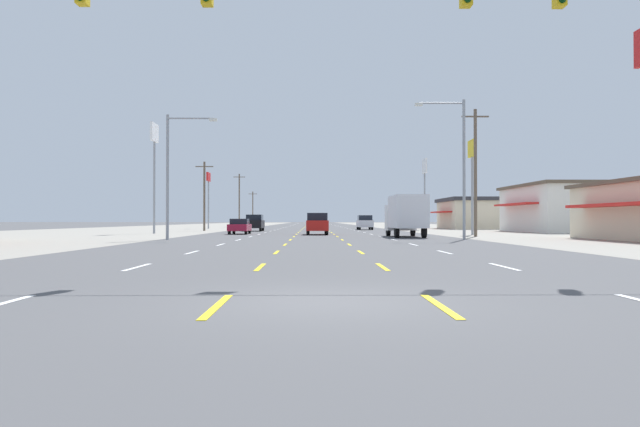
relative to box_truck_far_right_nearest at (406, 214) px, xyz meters
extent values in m
plane|color=#4C4C4F|center=(-7.10, 29.99, -1.84)|extent=(572.00, 572.00, 0.00)
cube|color=gray|center=(-31.85, 29.99, -1.83)|extent=(28.00, 440.00, 0.01)
cube|color=gray|center=(17.65, 29.99, -1.83)|extent=(28.00, 440.00, 0.01)
cube|color=white|center=(-12.35, -29.01, -1.83)|extent=(0.14, 2.60, 0.01)
cube|color=white|center=(-12.35, -21.51, -1.83)|extent=(0.14, 2.60, 0.01)
cube|color=white|center=(-12.35, -14.01, -1.83)|extent=(0.14, 2.60, 0.01)
cube|color=white|center=(-12.35, -6.51, -1.83)|extent=(0.14, 2.60, 0.01)
cube|color=white|center=(-12.35, 0.99, -1.83)|extent=(0.14, 2.60, 0.01)
cube|color=white|center=(-12.35, 8.49, -1.83)|extent=(0.14, 2.60, 0.01)
cube|color=white|center=(-12.35, 15.99, -1.83)|extent=(0.14, 2.60, 0.01)
cube|color=white|center=(-12.35, 23.49, -1.83)|extent=(0.14, 2.60, 0.01)
cube|color=white|center=(-12.35, 30.99, -1.83)|extent=(0.14, 2.60, 0.01)
cube|color=white|center=(-12.35, 38.49, -1.83)|extent=(0.14, 2.60, 0.01)
cube|color=white|center=(-12.35, 45.99, -1.83)|extent=(0.14, 2.60, 0.01)
cube|color=white|center=(-12.35, 53.49, -1.83)|extent=(0.14, 2.60, 0.01)
cube|color=white|center=(-12.35, 60.99, -1.83)|extent=(0.14, 2.60, 0.01)
cube|color=white|center=(-12.35, 68.49, -1.83)|extent=(0.14, 2.60, 0.01)
cube|color=white|center=(-12.35, 75.99, -1.83)|extent=(0.14, 2.60, 0.01)
cube|color=white|center=(-12.35, 83.49, -1.83)|extent=(0.14, 2.60, 0.01)
cube|color=white|center=(-12.35, 90.99, -1.83)|extent=(0.14, 2.60, 0.01)
cube|color=white|center=(-12.35, 98.49, -1.83)|extent=(0.14, 2.60, 0.01)
cube|color=white|center=(-12.35, 105.99, -1.83)|extent=(0.14, 2.60, 0.01)
cube|color=white|center=(-12.35, 113.49, -1.83)|extent=(0.14, 2.60, 0.01)
cube|color=white|center=(-12.35, 120.99, -1.83)|extent=(0.14, 2.60, 0.01)
cube|color=white|center=(-12.35, 128.49, -1.83)|extent=(0.14, 2.60, 0.01)
cube|color=white|center=(-12.35, 135.99, -1.83)|extent=(0.14, 2.60, 0.01)
cube|color=white|center=(-12.35, 143.49, -1.83)|extent=(0.14, 2.60, 0.01)
cube|color=white|center=(-12.35, 150.99, -1.83)|extent=(0.14, 2.60, 0.01)
cube|color=white|center=(-12.35, 158.49, -1.83)|extent=(0.14, 2.60, 0.01)
cube|color=white|center=(-12.35, 165.99, -1.83)|extent=(0.14, 2.60, 0.01)
cube|color=white|center=(-12.35, 173.49, -1.83)|extent=(0.14, 2.60, 0.01)
cube|color=white|center=(-12.35, 180.99, -1.83)|extent=(0.14, 2.60, 0.01)
cube|color=yellow|center=(-8.85, -36.51, -1.83)|extent=(0.14, 2.60, 0.01)
cube|color=yellow|center=(-8.85, -29.01, -1.83)|extent=(0.14, 2.60, 0.01)
cube|color=yellow|center=(-8.85, -21.51, -1.83)|extent=(0.14, 2.60, 0.01)
cube|color=yellow|center=(-8.85, -14.01, -1.83)|extent=(0.14, 2.60, 0.01)
cube|color=yellow|center=(-8.85, -6.51, -1.83)|extent=(0.14, 2.60, 0.01)
cube|color=yellow|center=(-8.85, 0.99, -1.83)|extent=(0.14, 2.60, 0.01)
cube|color=yellow|center=(-8.85, 8.49, -1.83)|extent=(0.14, 2.60, 0.01)
cube|color=yellow|center=(-8.85, 15.99, -1.83)|extent=(0.14, 2.60, 0.01)
cube|color=yellow|center=(-8.85, 23.49, -1.83)|extent=(0.14, 2.60, 0.01)
cube|color=yellow|center=(-8.85, 30.99, -1.83)|extent=(0.14, 2.60, 0.01)
cube|color=yellow|center=(-8.85, 38.49, -1.83)|extent=(0.14, 2.60, 0.01)
cube|color=yellow|center=(-8.85, 45.99, -1.83)|extent=(0.14, 2.60, 0.01)
cube|color=yellow|center=(-8.85, 53.49, -1.83)|extent=(0.14, 2.60, 0.01)
cube|color=yellow|center=(-8.85, 60.99, -1.83)|extent=(0.14, 2.60, 0.01)
cube|color=yellow|center=(-8.85, 68.49, -1.83)|extent=(0.14, 2.60, 0.01)
cube|color=yellow|center=(-8.85, 75.99, -1.83)|extent=(0.14, 2.60, 0.01)
cube|color=yellow|center=(-8.85, 83.49, -1.83)|extent=(0.14, 2.60, 0.01)
cube|color=yellow|center=(-8.85, 90.99, -1.83)|extent=(0.14, 2.60, 0.01)
cube|color=yellow|center=(-8.85, 98.49, -1.83)|extent=(0.14, 2.60, 0.01)
cube|color=yellow|center=(-8.85, 105.99, -1.83)|extent=(0.14, 2.60, 0.01)
cube|color=yellow|center=(-8.85, 113.49, -1.83)|extent=(0.14, 2.60, 0.01)
cube|color=yellow|center=(-8.85, 120.99, -1.83)|extent=(0.14, 2.60, 0.01)
cube|color=yellow|center=(-8.85, 128.49, -1.83)|extent=(0.14, 2.60, 0.01)
cube|color=yellow|center=(-8.85, 135.99, -1.83)|extent=(0.14, 2.60, 0.01)
cube|color=yellow|center=(-8.85, 143.49, -1.83)|extent=(0.14, 2.60, 0.01)
cube|color=yellow|center=(-8.85, 150.99, -1.83)|extent=(0.14, 2.60, 0.01)
cube|color=yellow|center=(-8.85, 158.49, -1.83)|extent=(0.14, 2.60, 0.01)
cube|color=yellow|center=(-8.85, 165.99, -1.83)|extent=(0.14, 2.60, 0.01)
cube|color=yellow|center=(-8.85, 173.49, -1.83)|extent=(0.14, 2.60, 0.01)
cube|color=yellow|center=(-8.85, 180.99, -1.83)|extent=(0.14, 2.60, 0.01)
cube|color=yellow|center=(-5.35, -36.51, -1.83)|extent=(0.14, 2.60, 0.01)
cube|color=yellow|center=(-5.35, -29.01, -1.83)|extent=(0.14, 2.60, 0.01)
cube|color=yellow|center=(-5.35, -21.51, -1.83)|extent=(0.14, 2.60, 0.01)
cube|color=yellow|center=(-5.35, -14.01, -1.83)|extent=(0.14, 2.60, 0.01)
cube|color=yellow|center=(-5.35, -6.51, -1.83)|extent=(0.14, 2.60, 0.01)
cube|color=yellow|center=(-5.35, 0.99, -1.83)|extent=(0.14, 2.60, 0.01)
cube|color=yellow|center=(-5.35, 8.49, -1.83)|extent=(0.14, 2.60, 0.01)
cube|color=yellow|center=(-5.35, 15.99, -1.83)|extent=(0.14, 2.60, 0.01)
cube|color=yellow|center=(-5.35, 23.49, -1.83)|extent=(0.14, 2.60, 0.01)
cube|color=yellow|center=(-5.35, 30.99, -1.83)|extent=(0.14, 2.60, 0.01)
cube|color=yellow|center=(-5.35, 38.49, -1.83)|extent=(0.14, 2.60, 0.01)
cube|color=yellow|center=(-5.35, 45.99, -1.83)|extent=(0.14, 2.60, 0.01)
cube|color=yellow|center=(-5.35, 53.49, -1.83)|extent=(0.14, 2.60, 0.01)
cube|color=yellow|center=(-5.35, 60.99, -1.83)|extent=(0.14, 2.60, 0.01)
cube|color=yellow|center=(-5.35, 68.49, -1.83)|extent=(0.14, 2.60, 0.01)
cube|color=yellow|center=(-5.35, 75.99, -1.83)|extent=(0.14, 2.60, 0.01)
cube|color=yellow|center=(-5.35, 83.49, -1.83)|extent=(0.14, 2.60, 0.01)
cube|color=yellow|center=(-5.35, 90.99, -1.83)|extent=(0.14, 2.60, 0.01)
cube|color=yellow|center=(-5.35, 98.49, -1.83)|extent=(0.14, 2.60, 0.01)
cube|color=yellow|center=(-5.35, 105.99, -1.83)|extent=(0.14, 2.60, 0.01)
cube|color=yellow|center=(-5.35, 113.49, -1.83)|extent=(0.14, 2.60, 0.01)
cube|color=yellow|center=(-5.35, 120.99, -1.83)|extent=(0.14, 2.60, 0.01)
cube|color=yellow|center=(-5.35, 128.49, -1.83)|extent=(0.14, 2.60, 0.01)
cube|color=yellow|center=(-5.35, 135.99, -1.83)|extent=(0.14, 2.60, 0.01)
cube|color=yellow|center=(-5.35, 143.49, -1.83)|extent=(0.14, 2.60, 0.01)
cube|color=yellow|center=(-5.35, 150.99, -1.83)|extent=(0.14, 2.60, 0.01)
cube|color=yellow|center=(-5.35, 158.49, -1.83)|extent=(0.14, 2.60, 0.01)
cube|color=yellow|center=(-5.35, 165.99, -1.83)|extent=(0.14, 2.60, 0.01)
cube|color=yellow|center=(-5.35, 173.49, -1.83)|extent=(0.14, 2.60, 0.01)
cube|color=yellow|center=(-5.35, 180.99, -1.83)|extent=(0.14, 2.60, 0.01)
cube|color=white|center=(-1.85, -29.01, -1.83)|extent=(0.14, 2.60, 0.01)
cube|color=white|center=(-1.85, -21.51, -1.83)|extent=(0.14, 2.60, 0.01)
cube|color=white|center=(-1.85, -14.01, -1.83)|extent=(0.14, 2.60, 0.01)
cube|color=white|center=(-1.85, -6.51, -1.83)|extent=(0.14, 2.60, 0.01)
cube|color=white|center=(-1.85, 0.99, -1.83)|extent=(0.14, 2.60, 0.01)
cube|color=white|center=(-1.85, 8.49, -1.83)|extent=(0.14, 2.60, 0.01)
cube|color=white|center=(-1.85, 15.99, -1.83)|extent=(0.14, 2.60, 0.01)
cube|color=white|center=(-1.85, 23.49, -1.83)|extent=(0.14, 2.60, 0.01)
cube|color=white|center=(-1.85, 30.99, -1.83)|extent=(0.14, 2.60, 0.01)
cube|color=white|center=(-1.85, 38.49, -1.83)|extent=(0.14, 2.60, 0.01)
cube|color=white|center=(-1.85, 45.99, -1.83)|extent=(0.14, 2.60, 0.01)
cube|color=white|center=(-1.85, 53.49, -1.83)|extent=(0.14, 2.60, 0.01)
cube|color=white|center=(-1.85, 60.99, -1.83)|extent=(0.14, 2.60, 0.01)
cube|color=white|center=(-1.85, 68.49, -1.83)|extent=(0.14, 2.60, 0.01)
cube|color=white|center=(-1.85, 75.99, -1.83)|extent=(0.14, 2.60, 0.01)
cube|color=white|center=(-1.85, 83.49, -1.83)|extent=(0.14, 2.60, 0.01)
cube|color=white|center=(-1.85, 90.99, -1.83)|extent=(0.14, 2.60, 0.01)
cube|color=white|center=(-1.85, 98.49, -1.83)|extent=(0.14, 2.60, 0.01)
cube|color=white|center=(-1.85, 105.99, -1.83)|extent=(0.14, 2.60, 0.01)
cube|color=white|center=(-1.85, 113.49, -1.83)|extent=(0.14, 2.60, 0.01)
cube|color=white|center=(-1.85, 120.99, -1.83)|extent=(0.14, 2.60, 0.01)
cube|color=white|center=(-1.85, 128.49, -1.83)|extent=(0.14, 2.60, 0.01)
cube|color=white|center=(-1.85, 135.99, -1.83)|extent=(0.14, 2.60, 0.01)
cube|color=white|center=(-1.85, 143.49, -1.83)|extent=(0.14, 2.60, 0.01)
cube|color=white|center=(-1.85, 150.99, -1.83)|extent=(0.14, 2.60, 0.01)
cube|color=white|center=(-1.85, 158.49, -1.83)|extent=(0.14, 2.60, 0.01)
cube|color=white|center=(-1.85, 165.99, -1.83)|extent=(0.14, 2.60, 0.01)
cube|color=white|center=(-1.85, 173.49, -1.83)|extent=(0.14, 2.60, 0.01)
cube|color=white|center=(-1.85, 180.99, -1.83)|extent=(0.14, 2.60, 0.01)
cube|color=white|center=(0.00, 2.81, -0.31)|extent=(2.40, 1.90, 2.10)
cube|color=silver|center=(0.00, -0.89, 0.14)|extent=(2.40, 5.10, 2.50)
cylinder|color=black|center=(-1.03, 2.76, -1.36)|extent=(0.30, 0.96, 0.96)
cylinder|color=black|center=(1.03, 2.76, -1.36)|extent=(0.30, 0.96, 0.96)
cylinder|color=black|center=(-1.03, -2.14, -1.36)|extent=(0.30, 0.96, 0.96)
cylinder|color=black|center=(1.03, -2.14, -1.36)|extent=(0.30, 0.96, 0.96)
cube|color=red|center=(-6.93, 7.58, -1.00)|extent=(1.98, 4.90, 0.92)
cube|color=black|center=(-6.93, 7.53, -0.20)|extent=(1.82, 2.70, 0.68)
cylinder|color=black|center=(-7.77, 9.28, -1.46)|extent=(0.26, 0.76, 0.76)
cylinder|color=black|center=(-6.09, 9.28, -1.46)|extent=(0.26, 0.76, 0.76)
cylinder|color=black|center=(-7.77, 5.88, -1.46)|extent=(0.26, 0.76, 0.76)
cylinder|color=black|center=(-6.09, 5.88, -1.46)|extent=(0.26, 0.76, 0.76)
cube|color=maroon|center=(-14.29, 9.65, -1.21)|extent=(1.80, 4.50, 0.62)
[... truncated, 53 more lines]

